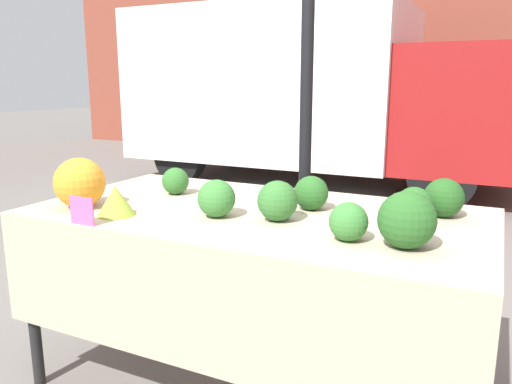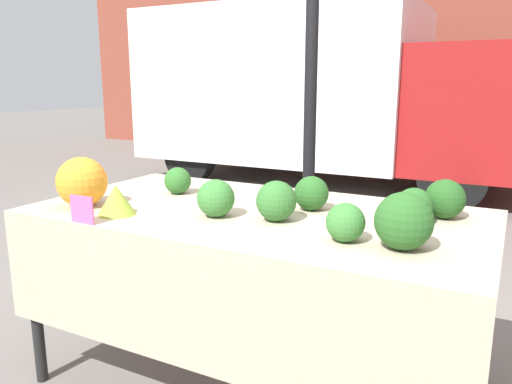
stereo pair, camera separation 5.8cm
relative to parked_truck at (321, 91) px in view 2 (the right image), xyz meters
The scene contains 15 objects.
ground_plane 5.03m from the parked_truck, 72.66° to the right, with size 40.00×40.00×0.00m, color slate.
tent_pole 4.07m from the parked_truck, 70.43° to the right, with size 0.07×0.07×2.78m.
parked_truck is the anchor object (origin of this frame).
market_table 4.97m from the parked_truck, 72.89° to the right, with size 1.89×0.99×0.81m.
orange_cauliflower 5.01m from the parked_truck, 81.34° to the right, with size 0.22×0.22×0.22m.
romanesco_head 5.09m from the parked_truck, 78.85° to the right, with size 0.15×0.15×0.12m.
broccoli_head_0 5.03m from the parked_truck, 65.48° to the right, with size 0.14×0.14×0.14m.
broccoli_head_1 5.26m from the parked_truck, 68.59° to the right, with size 0.13×0.13×0.13m.
broccoli_head_2 4.66m from the parked_truck, 77.98° to the right, with size 0.13×0.13×0.13m.
broccoli_head_3 4.94m from the parked_truck, 63.82° to the right, with size 0.16×0.16×0.16m.
broccoli_head_4 5.02m from the parked_truck, 74.26° to the right, with size 0.15×0.15×0.15m.
broccoli_head_5 4.85m from the parked_truck, 69.95° to the right, with size 0.15×0.15×0.15m.
broccoli_head_6 5.04m from the parked_truck, 71.44° to the right, with size 0.16×0.16×0.16m.
broccoli_head_7 5.33m from the parked_truck, 66.65° to the right, with size 0.19×0.19×0.19m.
price_sign 5.24m from the parked_truck, 79.43° to the right, with size 0.11×0.01×0.11m.
Camera 2 is at (0.95, -1.80, 1.34)m, focal length 35.00 mm.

